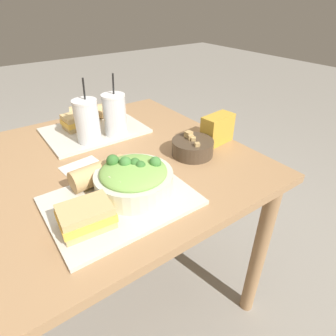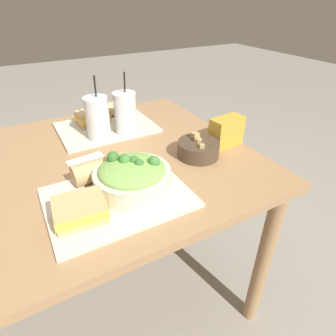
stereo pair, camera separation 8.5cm
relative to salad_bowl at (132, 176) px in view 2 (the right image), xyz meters
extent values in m
plane|color=gray|center=(-0.10, 0.24, -0.84)|extent=(12.00, 12.00, 0.00)
cube|color=#A37A51|center=(-0.10, 0.24, -0.07)|extent=(1.24, 0.99, 0.03)
cylinder|color=#A37A51|center=(0.46, -0.19, -0.46)|extent=(0.06, 0.06, 0.75)
cylinder|color=#A37A51|center=(0.46, 0.68, -0.46)|extent=(0.06, 0.06, 0.75)
cube|color=beige|center=(-0.06, -0.02, -0.05)|extent=(0.41, 0.31, 0.01)
cube|color=beige|center=(0.08, 0.50, -0.05)|extent=(0.41, 0.31, 0.01)
cylinder|color=beige|center=(0.00, 0.00, -0.01)|extent=(0.24, 0.24, 0.06)
ellipsoid|color=#7FB251|center=(0.00, 0.00, 0.02)|extent=(0.20, 0.20, 0.04)
sphere|color=#38702D|center=(0.02, -0.01, 0.04)|extent=(0.03, 0.03, 0.03)
sphere|color=#427F38|center=(-0.01, 0.03, 0.04)|extent=(0.04, 0.04, 0.04)
sphere|color=#38702D|center=(0.01, 0.01, 0.04)|extent=(0.03, 0.03, 0.03)
sphere|color=#38702D|center=(-0.04, 0.06, 0.04)|extent=(0.04, 0.04, 0.04)
sphere|color=#427F38|center=(0.06, -0.02, 0.04)|extent=(0.04, 0.04, 0.04)
cube|color=beige|center=(0.03, -0.02, 0.03)|extent=(0.06, 0.05, 0.01)
cube|color=beige|center=(-0.05, -0.02, 0.03)|extent=(0.05, 0.06, 0.01)
cylinder|color=#473828|center=(0.30, 0.08, -0.03)|extent=(0.16, 0.16, 0.06)
cylinder|color=#4C2814|center=(0.30, 0.08, -0.01)|extent=(0.14, 0.14, 0.01)
cube|color=tan|center=(0.30, 0.10, 0.01)|extent=(0.03, 0.03, 0.02)
cube|color=tan|center=(0.31, 0.12, 0.01)|extent=(0.03, 0.03, 0.03)
cube|color=tan|center=(0.28, 0.04, 0.01)|extent=(0.02, 0.02, 0.02)
cube|color=tan|center=(0.31, 0.11, 0.01)|extent=(0.02, 0.02, 0.02)
cube|color=tan|center=(0.30, 0.08, 0.01)|extent=(0.02, 0.02, 0.02)
cube|color=tan|center=(-0.18, -0.06, -0.04)|extent=(0.14, 0.11, 0.02)
cube|color=#EFB742|center=(-0.18, -0.06, -0.01)|extent=(0.14, 0.11, 0.02)
cube|color=tan|center=(-0.18, -0.06, 0.01)|extent=(0.14, 0.11, 0.02)
cylinder|color=tan|center=(-0.07, 0.10, -0.01)|extent=(0.18, 0.08, 0.07)
cylinder|color=beige|center=(0.02, 0.11, -0.01)|extent=(0.01, 0.06, 0.06)
cube|color=tan|center=(0.04, 0.55, -0.04)|extent=(0.14, 0.10, 0.02)
cube|color=#EFB742|center=(0.04, 0.55, -0.01)|extent=(0.15, 0.10, 0.02)
cube|color=tan|center=(0.04, 0.55, 0.01)|extent=(0.14, 0.10, 0.02)
cylinder|color=tan|center=(0.11, 0.61, -0.01)|extent=(0.19, 0.12, 0.07)
cylinder|color=beige|center=(0.19, 0.59, -0.01)|extent=(0.03, 0.06, 0.06)
cylinder|color=silver|center=(0.02, 0.39, 0.04)|extent=(0.09, 0.09, 0.16)
cylinder|color=black|center=(0.02, 0.39, 0.03)|extent=(0.08, 0.08, 0.13)
cylinder|color=white|center=(0.02, 0.39, 0.12)|extent=(0.10, 0.10, 0.01)
cylinder|color=black|center=(0.03, 0.39, 0.16)|extent=(0.01, 0.02, 0.09)
cylinder|color=silver|center=(0.14, 0.39, 0.04)|extent=(0.09, 0.09, 0.16)
cylinder|color=#701E47|center=(0.14, 0.39, 0.03)|extent=(0.08, 0.08, 0.13)
cylinder|color=white|center=(0.14, 0.39, 0.12)|extent=(0.10, 0.10, 0.01)
cylinder|color=black|center=(0.15, 0.39, 0.16)|extent=(0.01, 0.02, 0.09)
cube|color=gold|center=(0.45, 0.11, 0.00)|extent=(0.14, 0.08, 0.12)
cube|color=silver|center=(-0.08, 0.24, -0.06)|extent=(0.14, 0.11, 0.00)
camera|label=1|loc=(-0.32, -0.62, 0.47)|focal=30.00mm
camera|label=2|loc=(-0.25, -0.67, 0.47)|focal=30.00mm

